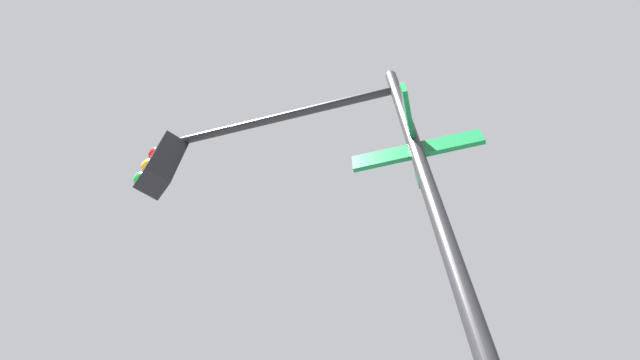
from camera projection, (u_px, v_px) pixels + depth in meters
traffic_signal_near at (284, 186)px, 3.97m from camera, size 2.72×2.17×6.05m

